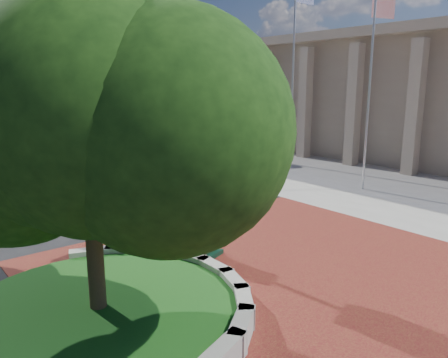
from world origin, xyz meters
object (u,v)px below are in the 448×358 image
at_px(flagpole_a, 369,91).
at_px(flagpole_b, 293,72).
at_px(post_clock, 204,169).
at_px(street_lamp_near, 67,82).

relative_size(flagpole_a, flagpole_b, 0.82).
distance_m(post_clock, street_lamp_near, 25.72).
bearing_deg(street_lamp_near, post_clock, -101.42).
xyz_separation_m(flagpole_a, flagpole_b, (2.33, 7.02, 1.09)).
distance_m(flagpole_a, street_lamp_near, 23.91).
height_order(flagpole_a, street_lamp_near, flagpole_a).
bearing_deg(flagpole_a, flagpole_b, 71.62).
xyz_separation_m(flagpole_b, street_lamp_near, (-8.49, 16.08, -0.60)).
bearing_deg(street_lamp_near, flagpole_b, -62.15).
distance_m(flagpole_b, street_lamp_near, 18.19).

